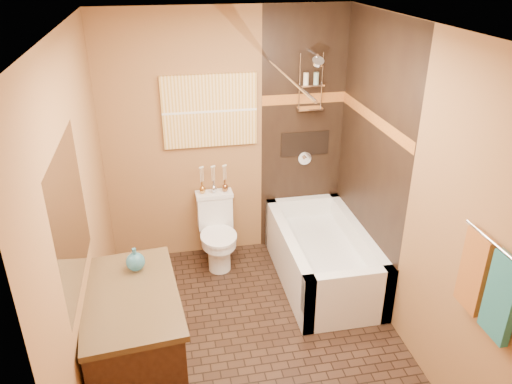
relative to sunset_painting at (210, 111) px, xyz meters
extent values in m
plane|color=black|center=(0.16, -1.48, -1.55)|extent=(3.00, 3.00, 0.00)
cube|color=#8E5F37|center=(-1.04, -1.48, -0.30)|extent=(0.02, 3.00, 2.50)
cube|color=#8E5F37|center=(1.36, -1.48, -0.30)|extent=(0.02, 3.00, 2.50)
cube|color=#8E5F37|center=(0.16, 0.02, -0.30)|extent=(2.40, 0.02, 2.50)
cube|color=#8E5F37|center=(0.16, -2.98, -0.30)|extent=(2.40, 0.02, 2.50)
plane|color=silver|center=(0.16, -1.48, 0.95)|extent=(3.00, 3.00, 0.00)
cube|color=black|center=(0.93, 0.01, -0.30)|extent=(0.85, 0.01, 2.50)
cube|color=black|center=(1.34, -0.73, -0.30)|extent=(0.01, 1.50, 2.50)
cube|color=#974B1B|center=(0.93, 0.00, 0.07)|extent=(0.85, 0.01, 0.10)
cube|color=#974B1B|center=(1.33, -0.73, 0.07)|extent=(0.01, 1.50, 0.10)
cube|color=black|center=(0.96, 0.01, -0.40)|extent=(0.50, 0.01, 0.25)
cylinder|color=silver|center=(0.96, -0.12, 0.53)|extent=(0.02, 0.26, 0.02)
cylinder|color=silver|center=(0.96, -0.28, 0.48)|extent=(0.11, 0.11, 0.09)
cylinder|color=silver|center=(0.96, -0.01, -0.55)|extent=(0.14, 0.02, 0.14)
cylinder|color=silver|center=(0.56, -0.73, 0.47)|extent=(0.03, 1.55, 0.03)
cylinder|color=silver|center=(1.31, -2.53, -0.10)|extent=(0.02, 0.55, 0.02)
cube|color=#1B5C58|center=(1.32, -2.66, -0.37)|extent=(0.05, 0.22, 0.52)
cube|color=#965A1B|center=(1.32, -2.40, -0.37)|extent=(0.05, 0.22, 0.52)
cube|color=gold|center=(0.00, 0.00, 0.00)|extent=(0.90, 0.04, 0.70)
cube|color=white|center=(-1.03, -1.83, -0.05)|extent=(0.01, 1.00, 0.90)
cube|color=white|center=(0.96, -1.43, -1.27)|extent=(0.80, 0.10, 0.55)
cube|color=white|center=(0.96, -0.03, -1.27)|extent=(0.80, 0.10, 0.55)
cube|color=white|center=(0.61, -0.73, -1.27)|extent=(0.10, 1.50, 0.55)
cube|color=white|center=(1.31, -0.73, -1.27)|extent=(0.10, 1.50, 0.55)
cube|color=white|center=(0.96, -0.73, -1.38)|extent=(0.64, 1.34, 0.35)
cube|color=white|center=(0.00, -0.09, -1.03)|extent=(0.35, 0.16, 0.35)
cube|color=white|center=(0.00, -0.09, -0.84)|extent=(0.37, 0.18, 0.04)
cylinder|color=white|center=(0.00, -0.36, -1.37)|extent=(0.22, 0.22, 0.35)
cylinder|color=white|center=(0.00, -0.36, -1.22)|extent=(0.34, 0.34, 0.09)
cylinder|color=white|center=(0.00, -0.36, -1.17)|extent=(0.36, 0.36, 0.03)
cube|color=black|center=(-0.77, -1.83, -1.12)|extent=(0.68, 1.02, 0.86)
cube|color=black|center=(-0.76, -1.83, -0.67)|extent=(0.71, 1.07, 0.04)
camera|label=1|loc=(-0.46, -4.59, 1.37)|focal=35.00mm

